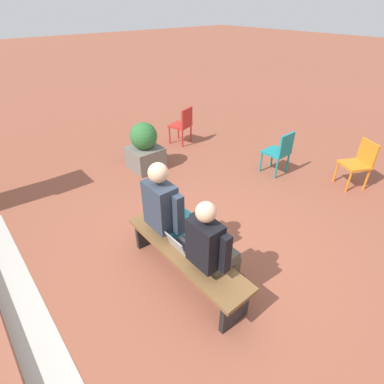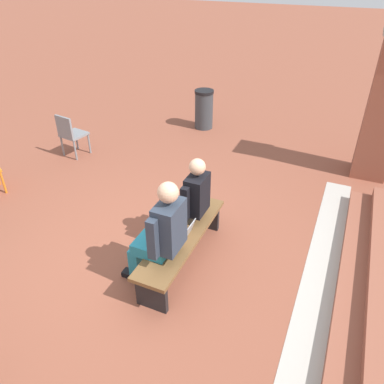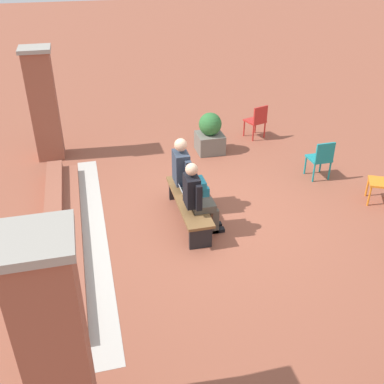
% 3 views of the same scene
% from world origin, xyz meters
% --- Properties ---
extents(ground_plane, '(60.00, 60.00, 0.00)m').
position_xyz_m(ground_plane, '(0.00, 0.00, 0.00)').
color(ground_plane, brown).
extents(concrete_strip, '(5.66, 0.40, 0.01)m').
position_xyz_m(concrete_strip, '(-0.09, 2.03, 0.00)').
color(concrete_strip, '#B7B2A8').
rests_on(concrete_strip, ground).
extents(bench, '(1.80, 0.44, 0.45)m').
position_xyz_m(bench, '(-0.09, 0.37, 0.35)').
color(bench, brown).
rests_on(bench, ground).
extents(person_student, '(0.53, 0.66, 1.32)m').
position_xyz_m(person_student, '(-0.46, 0.31, 0.71)').
color(person_student, '#4C473D').
rests_on(person_student, ground).
extents(person_adult, '(0.59, 0.74, 1.42)m').
position_xyz_m(person_adult, '(0.30, 0.30, 0.75)').
color(person_adult, teal).
rests_on(person_adult, ground).
extents(laptop, '(0.32, 0.29, 0.21)m').
position_xyz_m(laptop, '(-0.05, 0.39, 0.50)').
color(laptop, '#9EA0A5').
rests_on(laptop, bench).
extents(plastic_chair_by_pillar, '(0.57, 0.57, 0.84)m').
position_xyz_m(plastic_chair_by_pillar, '(-0.36, -3.32, 0.48)').
color(plastic_chair_by_pillar, orange).
rests_on(plastic_chair_by_pillar, ground).
extents(plastic_chair_near_bench_left, '(0.53, 0.53, 0.84)m').
position_xyz_m(plastic_chair_near_bench_left, '(3.10, -2.12, 0.48)').
color(plastic_chair_near_bench_left, red).
rests_on(plastic_chair_near_bench_left, ground).
extents(plastic_chair_mid_courtyard, '(0.43, 0.43, 0.84)m').
position_xyz_m(plastic_chair_mid_courtyard, '(0.79, -2.61, 0.48)').
color(plastic_chair_mid_courtyard, teal).
rests_on(plastic_chair_mid_courtyard, ground).
extents(planter, '(0.60, 0.60, 0.94)m').
position_xyz_m(planter, '(2.60, -0.79, 0.44)').
color(planter, '#6B665B').
rests_on(planter, ground).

